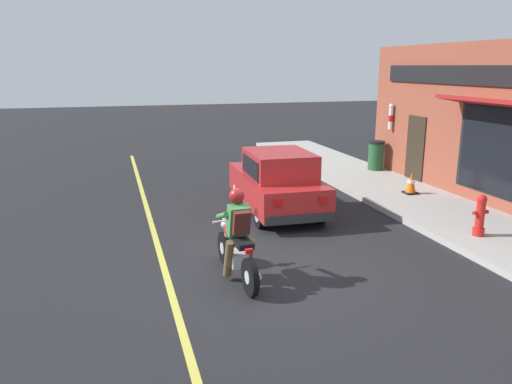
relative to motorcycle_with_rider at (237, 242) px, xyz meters
name	(u,v)px	position (x,y,z in m)	size (l,w,h in m)	color
ground_plane	(269,272)	(0.63, 0.13, -0.68)	(80.00, 80.00, 0.00)	black
sidewalk_curb	(421,203)	(5.78, 3.13, -0.61)	(2.60, 22.00, 0.14)	#ADAAA3
lane_stripe	(153,229)	(-1.17, 3.13, -0.67)	(0.12, 19.80, 0.01)	#D1C64C
storefront_building	(500,127)	(7.31, 2.35, 1.43)	(1.25, 11.12, 4.20)	brown
motorcycle_with_rider	(237,242)	(0.00, 0.00, 0.00)	(0.58, 2.02, 1.62)	black
car_hatchback	(277,182)	(1.96, 3.69, 0.09)	(1.76, 3.83, 1.57)	black
fire_hydrant	(480,216)	(5.30, 0.40, -0.11)	(0.36, 0.24, 0.88)	red
traffic_cone	(411,183)	(5.96, 3.90, -0.25)	(0.36, 0.36, 0.60)	black
trash_bin	(376,155)	(6.68, 7.13, -0.04)	(0.56, 0.56, 0.98)	#23512D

